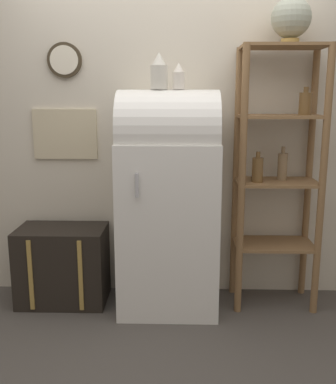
% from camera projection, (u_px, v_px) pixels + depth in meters
% --- Properties ---
extents(ground_plane, '(12.00, 12.00, 0.00)m').
position_uv_depth(ground_plane, '(167.00, 322.00, 3.12)').
color(ground_plane, '#4C4742').
extents(wall_back, '(7.00, 0.09, 2.70)m').
position_uv_depth(wall_back, '(169.00, 121.00, 3.40)').
color(wall_back, beige).
rests_on(wall_back, ground_plane).
extents(refrigerator, '(0.70, 0.62, 1.58)m').
position_uv_depth(refrigerator, '(168.00, 199.00, 3.20)').
color(refrigerator, white).
rests_on(refrigerator, ground_plane).
extents(suitcase_trunk, '(0.65, 0.41, 0.58)m').
position_uv_depth(suitcase_trunk, '(63.00, 265.00, 3.38)').
color(suitcase_trunk, black).
rests_on(suitcase_trunk, ground_plane).
extents(shelf_unit, '(0.60, 0.38, 1.88)m').
position_uv_depth(shelf_unit, '(278.00, 164.00, 3.21)').
color(shelf_unit, olive).
rests_on(shelf_unit, ground_plane).
extents(globe, '(0.27, 0.27, 0.31)m').
position_uv_depth(globe, '(291.00, 19.00, 3.01)').
color(globe, '#AD8942').
rests_on(globe, shelf_unit).
extents(vase_left, '(0.12, 0.12, 0.24)m').
position_uv_depth(vase_left, '(159.00, 72.00, 3.01)').
color(vase_left, beige).
rests_on(vase_left, refrigerator).
extents(vase_center, '(0.08, 0.08, 0.17)m').
position_uv_depth(vase_center, '(179.00, 77.00, 3.02)').
color(vase_center, silver).
rests_on(vase_center, refrigerator).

